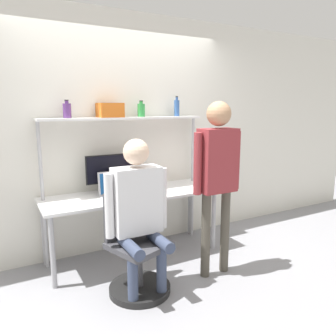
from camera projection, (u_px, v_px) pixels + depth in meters
The scene contains 14 objects.
ground_plane at pixel (147, 268), 3.42m from camera, with size 12.00×12.00×0.00m, color gray.
wall_back at pixel (120, 134), 3.77m from camera, with size 8.00×0.06×2.70m.
desk at pixel (133, 200), 3.59m from camera, with size 1.94×0.64×0.73m.
shelf_unit at pixel (125, 137), 3.64m from camera, with size 1.84×0.23×1.55m.
monitor at pixel (114, 171), 3.60m from camera, with size 0.63×0.20×0.42m.
laptop at pixel (115, 190), 3.45m from camera, with size 0.33×0.26×0.26m.
cell_phone at pixel (140, 194), 3.51m from camera, with size 0.07×0.15×0.01m.
office_chair at pixel (136, 261), 2.97m from camera, with size 0.58×0.58×0.93m.
person_seated at pixel (139, 205), 2.84m from camera, with size 0.58×0.47×1.40m.
person_standing at pixel (217, 167), 3.13m from camera, with size 0.53×0.23×1.72m.
bottle_purple at pixel (67, 110), 3.29m from camera, with size 0.08×0.08×0.18m.
bottle_blue at pixel (177, 108), 3.89m from camera, with size 0.06×0.06×0.23m.
bottle_green at pixel (141, 110), 3.68m from camera, with size 0.08×0.08×0.18m.
storage_box at pixel (110, 110), 3.50m from camera, with size 0.26×0.21×0.15m.
Camera 1 is at (-1.32, -2.88, 1.67)m, focal length 35.00 mm.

